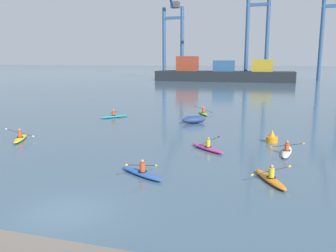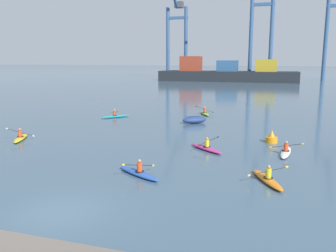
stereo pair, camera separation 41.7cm
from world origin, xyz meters
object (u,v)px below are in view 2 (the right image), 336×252
at_px(gantry_crane_west, 176,29).
at_px(channel_buoy, 272,138).
at_px(kayak_teal, 115,116).
at_px(kayak_orange, 267,179).
at_px(kayak_white, 286,152).
at_px(container_barge, 226,73).
at_px(kayak_magenta, 206,148).
at_px(capsized_dinghy, 195,120).
at_px(gantry_crane_west_mid, 262,20).
at_px(kayak_yellow, 21,138).
at_px(kayak_blue, 139,173).
at_px(kayak_lime, 204,113).

xyz_separation_m(gantry_crane_west, channel_buoy, (34.48, -91.70, -16.33)).
bearing_deg(kayak_teal, channel_buoy, -23.55).
distance_m(channel_buoy, kayak_orange, 9.49).
xyz_separation_m(gantry_crane_west, kayak_white, (35.50, -95.00, -16.52)).
distance_m(container_barge, kayak_white, 85.31).
distance_m(kayak_teal, kayak_magenta, 16.88).
relative_size(container_barge, capsized_dinghy, 15.06).
relative_size(gantry_crane_west_mid, kayak_yellow, 10.94).
xyz_separation_m(gantry_crane_west_mid, capsized_dinghy, (-1.69, -79.60, -18.00)).
bearing_deg(channel_buoy, kayak_magenta, -138.75).
distance_m(gantry_crane_west_mid, kayak_blue, 98.35).
height_order(kayak_white, kayak_yellow, kayak_yellow).
relative_size(gantry_crane_west, kayak_blue, 10.45).
xyz_separation_m(gantry_crane_west_mid, channel_buoy, (6.00, -86.11, -17.99)).
distance_m(kayak_lime, kayak_teal, 10.46).
relative_size(gantry_crane_west_mid, kayak_orange, 11.00).
relative_size(container_barge, kayak_blue, 12.72).
xyz_separation_m(kayak_blue, kayak_white, (7.85, 7.23, 0.00)).
distance_m(kayak_orange, kayak_magenta, 7.16).
relative_size(kayak_magenta, kayak_yellow, 0.89).
bearing_deg(kayak_teal, kayak_blue, -60.51).
height_order(channel_buoy, kayak_magenta, channel_buoy).
relative_size(capsized_dinghy, kayak_yellow, 0.82).
height_order(gantry_crane_west, kayak_blue, gantry_crane_west).
bearing_deg(kayak_orange, kayak_yellow, 167.06).
height_order(gantry_crane_west, kayak_magenta, gantry_crane_west).
height_order(container_barge, kayak_white, container_barge).
distance_m(gantry_crane_west, kayak_orange, 108.17).
distance_m(gantry_crane_west_mid, kayak_yellow, 93.89).
height_order(container_barge, kayak_orange, container_barge).
height_order(gantry_crane_west_mid, kayak_lime, gantry_crane_west_mid).
xyz_separation_m(kayak_orange, kayak_blue, (-6.86, -1.05, 0.00)).
xyz_separation_m(kayak_blue, kayak_teal, (-10.14, 17.94, 0.00)).
bearing_deg(gantry_crane_west_mid, kayak_orange, -86.39).
relative_size(container_barge, gantry_crane_west_mid, 1.13).
bearing_deg(container_barge, gantry_crane_west, 149.49).
height_order(kayak_orange, kayak_yellow, kayak_yellow).
bearing_deg(kayak_yellow, kayak_magenta, 4.54).
relative_size(kayak_white, kayak_teal, 1.16).
height_order(gantry_crane_west_mid, capsized_dinghy, gantry_crane_west_mid).
xyz_separation_m(gantry_crane_west_mid, kayak_magenta, (1.61, -89.96, -18.18)).
bearing_deg(kayak_magenta, kayak_white, 5.70).
xyz_separation_m(kayak_teal, kayak_yellow, (-2.36, -12.43, 0.00)).
height_order(kayak_lime, kayak_yellow, kayak_lime).
bearing_deg(kayak_white, gantry_crane_west_mid, 94.49).
bearing_deg(kayak_blue, gantry_crane_west, 105.14).
relative_size(kayak_orange, kayak_white, 0.96).
bearing_deg(kayak_magenta, gantry_crane_west, 107.49).
bearing_deg(container_barge, kayak_teal, -91.30).
distance_m(kayak_orange, kayak_lime, 23.54).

